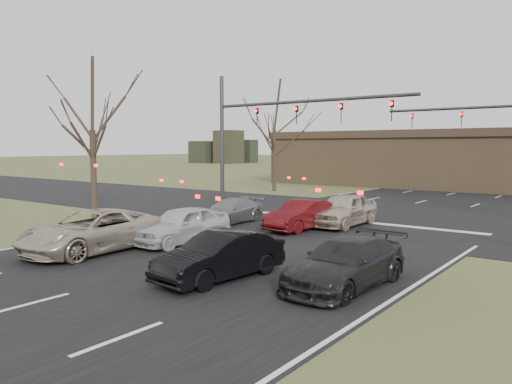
# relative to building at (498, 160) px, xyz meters

# --- Properties ---
(ground) EXTENTS (360.00, 360.00, 0.00)m
(ground) POSITION_rel_building_xyz_m (-2.00, -38.00, -2.67)
(ground) COLOR #4E542C
(ground) RESTS_ON ground
(road_cross) EXTENTS (200.00, 14.00, 0.02)m
(road_cross) POSITION_rel_building_xyz_m (-2.00, -23.00, -2.65)
(road_cross) COLOR black
(road_cross) RESTS_ON ground
(building) EXTENTS (42.40, 10.40, 5.30)m
(building) POSITION_rel_building_xyz_m (0.00, 0.00, 0.00)
(building) COLOR brown
(building) RESTS_ON ground
(mast_arm_near) EXTENTS (12.12, 0.24, 8.00)m
(mast_arm_near) POSITION_rel_building_xyz_m (-7.23, -25.00, 2.41)
(mast_arm_near) COLOR #383A3D
(mast_arm_near) RESTS_ON ground
(tree_left_near) EXTENTS (5.10, 5.10, 8.50)m
(tree_left_near) POSITION_rel_building_xyz_m (-13.50, -32.00, 3.90)
(tree_left_near) COLOR black
(tree_left_near) RESTS_ON ground
(tree_left_far) EXTENTS (5.70, 5.70, 9.50)m
(tree_left_far) POSITION_rel_building_xyz_m (-15.00, -13.00, 4.68)
(tree_left_far) COLOR black
(tree_left_far) RESTS_ON ground
(car_silver_suv) EXTENTS (2.77, 5.57, 1.52)m
(car_silver_suv) POSITION_rel_building_xyz_m (-6.00, -37.34, -1.91)
(car_silver_suv) COLOR #B6AA93
(car_silver_suv) RESTS_ON ground
(car_white_sedan) EXTENTS (1.83, 4.34, 1.47)m
(car_white_sedan) POSITION_rel_building_xyz_m (-4.56, -34.30, -1.93)
(car_white_sedan) COLOR #B8B8BA
(car_white_sedan) RESTS_ON ground
(car_black_hatch) EXTENTS (1.84, 4.25, 1.36)m
(car_black_hatch) POSITION_rel_building_xyz_m (0.14, -37.41, -1.98)
(car_black_hatch) COLOR black
(car_black_hatch) RESTS_ON ground
(car_charcoal_sedan) EXTENTS (2.07, 4.63, 1.32)m
(car_charcoal_sedan) POSITION_rel_building_xyz_m (3.37, -35.96, -2.00)
(car_charcoal_sedan) COLOR black
(car_charcoal_sedan) RESTS_ON ground
(car_grey_ahead) EXTENTS (1.83, 4.21, 1.21)m
(car_grey_ahead) POSITION_rel_building_xyz_m (-6.42, -29.14, -2.06)
(car_grey_ahead) COLOR slate
(car_grey_ahead) RESTS_ON ground
(car_red_ahead) EXTENTS (1.78, 4.24, 1.36)m
(car_red_ahead) POSITION_rel_building_xyz_m (-2.50, -28.69, -1.98)
(car_red_ahead) COLOR #4D0B0E
(car_red_ahead) RESTS_ON ground
(car_silver_ahead) EXTENTS (1.90, 4.65, 1.58)m
(car_silver_ahead) POSITION_rel_building_xyz_m (-1.50, -26.54, -1.88)
(car_silver_ahead) COLOR #C0B29B
(car_silver_ahead) RESTS_ON ground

